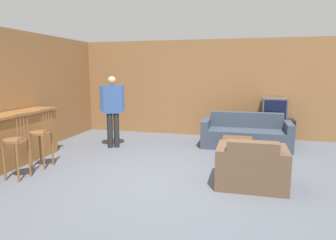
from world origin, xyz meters
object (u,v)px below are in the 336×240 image
Objects in this scene: bar_chair_near at (16,145)px; book_on_table at (239,140)px; tv_unit at (273,130)px; couch_far at (246,135)px; armchair_near at (251,168)px; coffee_table at (237,144)px; person_by_window at (113,108)px; tv at (274,108)px; bar_chair_mid at (42,137)px.

bar_chair_near is 3.98m from book_on_table.
bar_chair_near reaches higher than tv_unit.
bar_chair_near reaches higher than couch_far.
armchair_near is 1.29m from coffee_table.
couch_far is 3.17m from person_by_window.
book_on_table is at bearing -36.79° from coffee_table.
person_by_window is (0.66, 2.30, 0.36)m from bar_chair_near.
coffee_table is at bearing -113.09° from tv.
tv_unit is 4.03m from person_by_window.
tv is (0.00, -0.00, 0.55)m from tv_unit.
armchair_near is at bearing -88.03° from couch_far.
tv is at bearing 41.66° from bar_chair_near.
person_by_window is at bearing 74.09° from bar_chair_near.
bar_chair_near and bar_chair_mid have the same top height.
bar_chair_near is 3.80m from armchair_near.
book_on_table is (0.03, -0.02, 0.08)m from coffee_table.
armchair_near is 4.52× the size of book_on_table.
tv is at bearing 79.82° from armchair_near.
tv_unit is at bearing 68.00° from book_on_table.
bar_chair_near is 1.22× the size of coffee_table.
bar_chair_mid is 5.39m from tv_unit.
bar_chair_near is at bearing -138.34° from tv.
bar_chair_mid is 1.12× the size of tv_unit.
tv is 2.17m from book_on_table.
couch_far is at bearing 40.39° from bar_chair_near.
book_on_table is (-0.80, -1.98, 0.15)m from tv_unit.
bar_chair_near is 0.67× the size of person_by_window.
book_on_table is at bearing 100.16° from armchair_near.
bar_chair_near is 4.80m from couch_far.
couch_far is 2.04× the size of tv_unit.
couch_far is at bearing -132.14° from tv.
tv_unit is (0.83, 1.96, -0.07)m from coffee_table.
person_by_window is (-3.08, 1.68, 0.64)m from armchair_near.
book_on_table is 0.14× the size of person_by_window.
couch_far is 3.45× the size of tv.
bar_chair_mid is 0.67× the size of person_by_window.
coffee_table is at bearing -113.06° from tv_unit.
couch_far is at bearing 34.15° from bar_chair_mid.
bar_chair_mid is 3.71m from coffee_table.
coffee_table is 2.91m from person_by_window.
bar_chair_mid is at bearing -143.32° from tv_unit.
person_by_window is at bearing -164.92° from couch_far.
coffee_table is 2.18m from tv.
tv_unit reaches higher than book_on_table.
tv_unit is at bearing 41.69° from bar_chair_near.
person_by_window reaches higher than bar_chair_near.
armchair_near is 3.57m from person_by_window.
tv is (0.83, 1.95, 0.48)m from coffee_table.
bar_chair_mid is 4.73× the size of book_on_table.
bar_chair_near is at bearing -151.56° from coffee_table.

